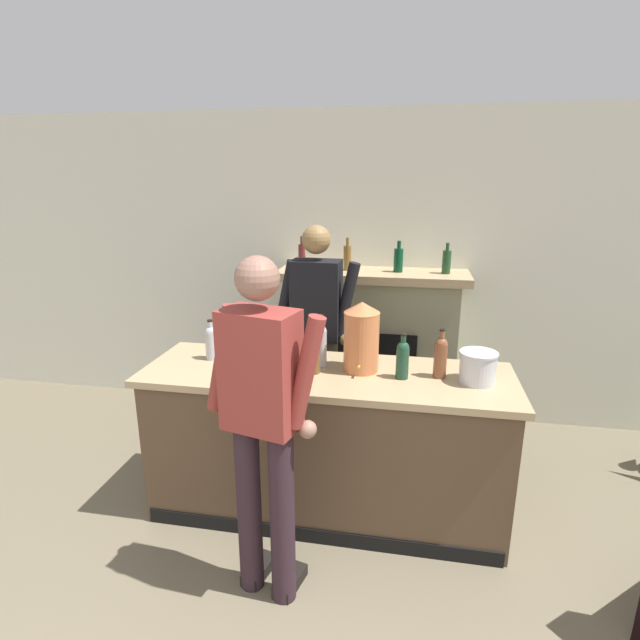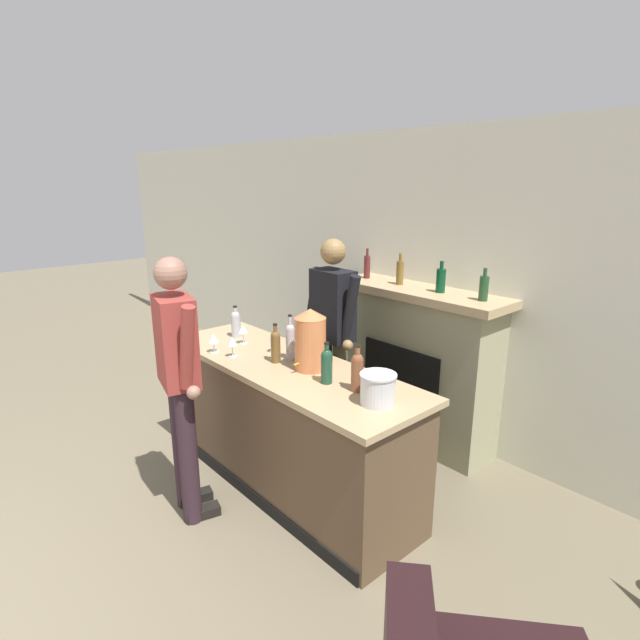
{
  "view_description": "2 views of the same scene",
  "coord_description": "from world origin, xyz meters",
  "px_view_note": "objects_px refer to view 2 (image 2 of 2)",
  "views": [
    {
      "loc": [
        0.71,
        -0.21,
        2.19
      ],
      "look_at": [
        0.14,
        2.89,
        1.28
      ],
      "focal_mm": 28.0,
      "sensor_mm": 36.0,
      "label": 1
    },
    {
      "loc": [
        2.96,
        0.57,
        2.31
      ],
      "look_at": [
        0.45,
        2.81,
        1.36
      ],
      "focal_mm": 28.0,
      "sensor_mm": 36.0,
      "label": 2
    }
  ],
  "objects_px": {
    "fireplace_stone": "(416,364)",
    "person_bartender": "(332,336)",
    "wine_glass_back_row": "(232,342)",
    "wine_bottle_rose_blush": "(327,365)",
    "wine_bottle_cabernet_heavy": "(290,340)",
    "wine_bottle_burgundy_dark": "(357,370)",
    "person_customer": "(180,379)",
    "wine_glass_mid_counter": "(274,338)",
    "wine_glass_front_right": "(214,339)",
    "wine_glass_by_dispenser": "(243,330)",
    "wine_bottle_merlot_tall": "(276,345)",
    "copper_dispenser": "(310,339)",
    "wine_bottle_port_short": "(236,323)",
    "ice_bucket_steel": "(378,389)"
  },
  "relations": [
    {
      "from": "fireplace_stone",
      "to": "person_bartender",
      "type": "distance_m",
      "value": 0.85
    },
    {
      "from": "wine_glass_back_row",
      "to": "wine_bottle_rose_blush",
      "type": "bearing_deg",
      "value": 12.86
    },
    {
      "from": "wine_glass_back_row",
      "to": "wine_bottle_cabernet_heavy",
      "type": "bearing_deg",
      "value": 41.56
    },
    {
      "from": "fireplace_stone",
      "to": "wine_bottle_burgundy_dark",
      "type": "relative_size",
      "value": 5.48
    },
    {
      "from": "person_customer",
      "to": "wine_bottle_rose_blush",
      "type": "height_order",
      "value": "person_customer"
    },
    {
      "from": "wine_glass_back_row",
      "to": "wine_glass_mid_counter",
      "type": "relative_size",
      "value": 0.99
    },
    {
      "from": "wine_bottle_burgundy_dark",
      "to": "wine_glass_front_right",
      "type": "distance_m",
      "value": 1.3
    },
    {
      "from": "wine_bottle_cabernet_heavy",
      "to": "wine_bottle_rose_blush",
      "type": "bearing_deg",
      "value": -11.35
    },
    {
      "from": "wine_bottle_burgundy_dark",
      "to": "wine_glass_back_row",
      "type": "distance_m",
      "value": 1.11
    },
    {
      "from": "wine_glass_by_dispenser",
      "to": "person_bartender",
      "type": "bearing_deg",
      "value": 56.36
    },
    {
      "from": "wine_glass_by_dispenser",
      "to": "fireplace_stone",
      "type": "bearing_deg",
      "value": 59.71
    },
    {
      "from": "person_bartender",
      "to": "wine_glass_front_right",
      "type": "distance_m",
      "value": 0.99
    },
    {
      "from": "person_customer",
      "to": "wine_bottle_merlot_tall",
      "type": "xyz_separation_m",
      "value": [
        0.12,
        0.71,
        0.11
      ]
    },
    {
      "from": "copper_dispenser",
      "to": "wine_glass_front_right",
      "type": "bearing_deg",
      "value": -157.24
    },
    {
      "from": "wine_bottle_port_short",
      "to": "wine_bottle_merlot_tall",
      "type": "xyz_separation_m",
      "value": [
        0.72,
        -0.12,
        0.01
      ]
    },
    {
      "from": "wine_bottle_cabernet_heavy",
      "to": "wine_glass_mid_counter",
      "type": "height_order",
      "value": "wine_bottle_cabernet_heavy"
    },
    {
      "from": "wine_bottle_cabernet_heavy",
      "to": "wine_bottle_port_short",
      "type": "bearing_deg",
      "value": -179.65
    },
    {
      "from": "fireplace_stone",
      "to": "wine_bottle_port_short",
      "type": "relative_size",
      "value": 6.15
    },
    {
      "from": "person_customer",
      "to": "wine_glass_by_dispenser",
      "type": "relative_size",
      "value": 11.41
    },
    {
      "from": "copper_dispenser",
      "to": "wine_bottle_burgundy_dark",
      "type": "bearing_deg",
      "value": -2.82
    },
    {
      "from": "wine_bottle_burgundy_dark",
      "to": "wine_bottle_merlot_tall",
      "type": "xyz_separation_m",
      "value": [
        -0.77,
        -0.07,
        -0.01
      ]
    },
    {
      "from": "person_bartender",
      "to": "wine_bottle_port_short",
      "type": "height_order",
      "value": "person_bartender"
    },
    {
      "from": "wine_glass_mid_counter",
      "to": "fireplace_stone",
      "type": "bearing_deg",
      "value": 70.97
    },
    {
      "from": "wine_bottle_cabernet_heavy",
      "to": "person_bartender",
      "type": "bearing_deg",
      "value": 104.24
    },
    {
      "from": "wine_glass_mid_counter",
      "to": "wine_glass_by_dispenser",
      "type": "height_order",
      "value": "wine_glass_mid_counter"
    },
    {
      "from": "wine_bottle_rose_blush",
      "to": "wine_glass_front_right",
      "type": "distance_m",
      "value": 1.07
    },
    {
      "from": "wine_bottle_merlot_tall",
      "to": "wine_glass_front_right",
      "type": "relative_size",
      "value": 1.98
    },
    {
      "from": "copper_dispenser",
      "to": "wine_bottle_rose_blush",
      "type": "distance_m",
      "value": 0.29
    },
    {
      "from": "person_customer",
      "to": "wine_bottle_cabernet_heavy",
      "type": "distance_m",
      "value": 0.85
    },
    {
      "from": "ice_bucket_steel",
      "to": "wine_bottle_cabernet_heavy",
      "type": "bearing_deg",
      "value": 174.67
    },
    {
      "from": "wine_glass_back_row",
      "to": "wine_glass_mid_counter",
      "type": "height_order",
      "value": "wine_glass_mid_counter"
    },
    {
      "from": "fireplace_stone",
      "to": "wine_bottle_burgundy_dark",
      "type": "height_order",
      "value": "fireplace_stone"
    },
    {
      "from": "fireplace_stone",
      "to": "copper_dispenser",
      "type": "height_order",
      "value": "fireplace_stone"
    },
    {
      "from": "wine_bottle_port_short",
      "to": "wine_glass_back_row",
      "type": "relative_size",
      "value": 1.7
    },
    {
      "from": "ice_bucket_steel",
      "to": "wine_glass_mid_counter",
      "type": "bearing_deg",
      "value": 175.44
    },
    {
      "from": "wine_bottle_rose_blush",
      "to": "wine_bottle_merlot_tall",
      "type": "xyz_separation_m",
      "value": [
        -0.54,
        -0.02,
        0.0
      ]
    },
    {
      "from": "wine_bottle_merlot_tall",
      "to": "wine_glass_back_row",
      "type": "xyz_separation_m",
      "value": [
        -0.31,
        -0.18,
        -0.02
      ]
    },
    {
      "from": "ice_bucket_steel",
      "to": "fireplace_stone",
      "type": "bearing_deg",
      "value": 118.67
    },
    {
      "from": "copper_dispenser",
      "to": "wine_glass_back_row",
      "type": "bearing_deg",
      "value": -155.09
    },
    {
      "from": "wine_bottle_port_short",
      "to": "wine_bottle_merlot_tall",
      "type": "bearing_deg",
      "value": -9.05
    },
    {
      "from": "wine_bottle_port_short",
      "to": "person_bartender",
      "type": "bearing_deg",
      "value": 43.06
    },
    {
      "from": "person_bartender",
      "to": "wine_bottle_merlot_tall",
      "type": "bearing_deg",
      "value": -80.12
    },
    {
      "from": "fireplace_stone",
      "to": "copper_dispenser",
      "type": "relative_size",
      "value": 3.79
    },
    {
      "from": "ice_bucket_steel",
      "to": "wine_bottle_cabernet_heavy",
      "type": "distance_m",
      "value": 0.96
    },
    {
      "from": "wine_glass_back_row",
      "to": "wine_glass_by_dispenser",
      "type": "height_order",
      "value": "same"
    },
    {
      "from": "wine_glass_back_row",
      "to": "fireplace_stone",
      "type": "bearing_deg",
      "value": 70.46
    },
    {
      "from": "ice_bucket_steel",
      "to": "wine_glass_back_row",
      "type": "xyz_separation_m",
      "value": [
        -1.29,
        -0.21,
        0.02
      ]
    },
    {
      "from": "wine_glass_mid_counter",
      "to": "wine_bottle_burgundy_dark",
      "type": "bearing_deg",
      "value": -3.04
    },
    {
      "from": "wine_bottle_rose_blush",
      "to": "wine_glass_front_right",
      "type": "height_order",
      "value": "wine_bottle_rose_blush"
    },
    {
      "from": "wine_glass_back_row",
      "to": "wine_glass_mid_counter",
      "type": "distance_m",
      "value": 0.33
    }
  ]
}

